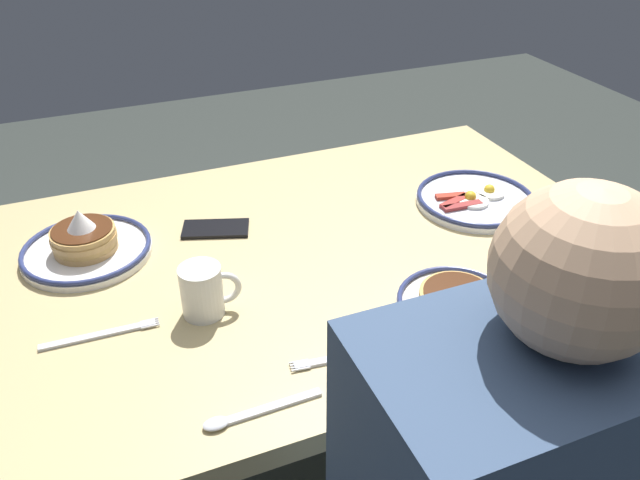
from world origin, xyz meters
TOP-DOWN VIEW (x-y plane):
  - ground_plane at (0.00, 0.00)m, footprint 6.00×6.00m
  - dining_table at (0.00, 0.00)m, footprint 1.34×0.91m
  - plate_near_main at (-0.42, -0.04)m, footprint 0.28×0.28m
  - plate_center_pancakes at (0.44, -0.16)m, footprint 0.26×0.26m
  - plate_far_companion at (-0.16, 0.28)m, footprint 0.22×0.22m
  - coffee_mug at (0.26, 0.12)m, footprint 0.11×0.08m
  - drinking_glass at (-0.35, 0.29)m, footprint 0.08×0.08m
  - cell_phone at (0.17, -0.15)m, footprint 0.16×0.12m
  - fork_near at (0.45, 0.11)m, footprint 0.20×0.02m
  - fork_far at (0.08, 0.32)m, footprint 0.19×0.04m
  - tea_spoon at (0.26, 0.38)m, footprint 0.19×0.03m

SIDE VIEW (x-z plane):
  - ground_plane at x=0.00m, z-range 0.00..0.00m
  - dining_table at x=0.00m, z-range 0.28..1.01m
  - fork_near at x=0.45m, z-range 0.73..0.73m
  - fork_far at x=0.08m, z-range 0.73..0.73m
  - cell_phone at x=0.17m, z-range 0.73..0.74m
  - tea_spoon at x=0.26m, z-range 0.73..0.74m
  - plate_near_main at x=-0.42m, z-range 0.72..0.76m
  - plate_far_companion at x=-0.16m, z-range 0.72..0.77m
  - plate_center_pancakes at x=0.44m, z-range 0.70..0.81m
  - coffee_mug at x=0.26m, z-range 0.73..0.83m
  - drinking_glass at x=-0.35m, z-range 0.72..0.85m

